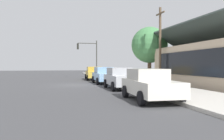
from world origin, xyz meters
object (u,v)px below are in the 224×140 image
Objects in this scene: car_skyblue at (104,75)px; traffic_light_main at (89,53)px; car_mustard at (94,73)px; car_ivory at (150,84)px; fire_hydrant_red at (112,77)px; car_silver at (120,78)px; shade_tree at (150,45)px; utility_pole_wooden at (160,44)px.

car_skyblue is 10.30m from traffic_light_main.
car_mustard and car_ivory have the same top height.
car_skyblue is at bearing 0.96° from traffic_light_main.
fire_hydrant_red is at bearing 31.37° from car_mustard.
fire_hydrant_red is (-2.99, 1.49, -0.32)m from car_skyblue.
car_silver is at bearing 2.03° from car_skyblue.
shade_tree reaches higher than car_skyblue.
car_skyblue and car_silver have the same top height.
car_mustard is at bearing -112.15° from shade_tree.
car_silver is 0.58× the size of utility_pole_wooden.
car_silver is at bearing 4.10° from car_mustard.
car_mustard is 9.18m from utility_pole_wooden.
car_ivory is 0.70× the size of shade_tree.
car_skyblue is 3.36m from fire_hydrant_red.
car_ivory is at bearing -5.72° from fire_hydrant_red.
utility_pole_wooden is 6.44m from fire_hydrant_red.
car_mustard is 1.07× the size of car_silver.
fire_hydrant_red is (0.41, -4.57, -3.62)m from shade_tree.
utility_pole_wooden reaches higher than car_mustard.
car_skyblue is (5.89, 0.07, -0.00)m from car_mustard.
car_mustard is 1.06× the size of car_ivory.
shade_tree is 0.83× the size of utility_pole_wooden.
car_silver is (11.28, 0.20, -0.00)m from car_mustard.
car_skyblue is 1.06× the size of car_silver.
car_mustard is at bearing -139.91° from utility_pole_wooden.
car_ivory is at bearing 3.55° from car_mustard.
traffic_light_main is 0.69× the size of utility_pole_wooden.
car_silver is at bearing 1.12° from traffic_light_main.
traffic_light_main reaches higher than car_silver.
fire_hydrant_red is at bearing 175.90° from car_ivory.
utility_pole_wooden reaches higher than traffic_light_main.
car_mustard is 11.28m from car_silver.
car_ivory is 12.19m from utility_pole_wooden.
fire_hydrant_red is (2.90, 1.56, -0.32)m from car_mustard.
shade_tree is 5.85m from fire_hydrant_red.
utility_pole_wooden is (6.61, 5.56, 3.11)m from car_mustard.
car_silver is (5.38, 0.13, -0.00)m from car_skyblue.
shade_tree is 1.20× the size of traffic_light_main.
car_silver is at bearing -9.23° from fire_hydrant_red.
traffic_light_main is 7.75m from fire_hydrant_red.
car_skyblue is 7.70m from shade_tree.
shade_tree is (-3.40, 6.06, 3.31)m from car_skyblue.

